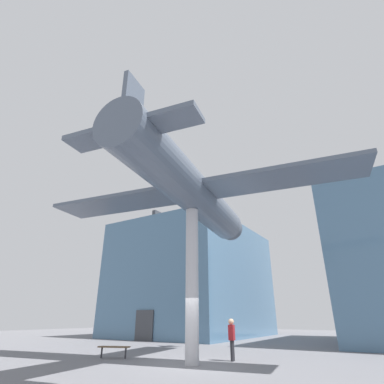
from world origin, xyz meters
name	(u,v)px	position (x,y,z in m)	size (l,w,h in m)	color
ground_plane	(192,365)	(0.00, 0.00, 0.00)	(80.00, 80.00, 0.00)	slate
glass_pavilion_left	(195,281)	(-10.11, 16.65, 5.27)	(11.96, 15.59, 11.12)	slate
support_pylon_central	(192,280)	(0.00, 0.00, 3.24)	(0.56, 0.56, 6.48)	#B7B7BC
suspended_airplane	(193,193)	(-0.03, 0.18, 7.43)	(15.76, 13.78, 3.18)	#4C5666
visitor_person	(232,336)	(0.85, 1.98, 0.98)	(0.30, 0.44, 1.70)	#232328
plaza_bench	(114,348)	(-4.26, -0.08, 0.43)	(1.52, 0.92, 0.50)	brown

